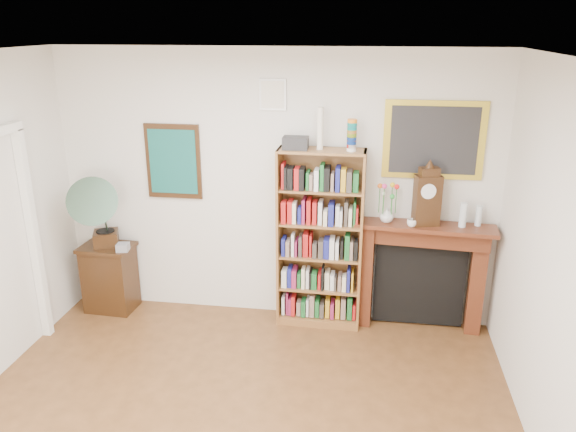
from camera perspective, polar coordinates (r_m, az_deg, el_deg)
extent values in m
cube|color=white|center=(3.09, -9.88, 14.92)|extent=(4.50, 5.00, 0.01)
cube|color=silver|center=(5.75, -1.43, 2.82)|extent=(4.50, 0.01, 2.80)
cube|color=white|center=(5.92, -24.43, -2.03)|extent=(0.08, 0.08, 2.10)
cube|color=black|center=(5.94, -11.57, 5.45)|extent=(0.58, 0.03, 0.78)
cube|color=#125752|center=(5.92, -11.63, 5.41)|extent=(0.50, 0.01, 0.67)
cube|color=white|center=(5.54, -1.55, 12.24)|extent=(0.26, 0.03, 0.30)
cube|color=silver|center=(5.52, -1.58, 12.21)|extent=(0.22, 0.01, 0.26)
cube|color=gold|center=(5.55, 14.59, 7.47)|extent=(0.95, 0.03, 0.75)
cube|color=#262628|center=(5.53, 14.61, 7.43)|extent=(0.82, 0.01, 0.65)
cube|color=brown|center=(5.73, -0.86, -2.22)|extent=(0.03, 0.30, 1.86)
cube|color=brown|center=(5.66, 7.45, -2.65)|extent=(0.03, 0.30, 1.86)
cube|color=brown|center=(5.41, 3.45, 6.63)|extent=(0.86, 0.32, 0.03)
cube|color=brown|center=(6.06, 3.11, -10.28)|extent=(0.86, 0.32, 0.08)
cube|color=brown|center=(5.81, 3.40, -1.93)|extent=(0.85, 0.03, 1.86)
cube|color=brown|center=(5.89, 3.17, -7.21)|extent=(0.81, 0.30, 0.02)
cube|color=brown|center=(5.75, 3.24, -4.07)|extent=(0.81, 0.30, 0.02)
cube|color=brown|center=(5.62, 3.30, -0.77)|extent=(0.81, 0.30, 0.02)
cube|color=brown|center=(5.51, 3.37, 2.67)|extent=(0.81, 0.30, 0.02)
cube|color=black|center=(6.46, -17.63, -5.97)|extent=(0.57, 0.42, 0.75)
cube|color=#462110|center=(5.86, 7.87, -5.92)|extent=(0.17, 0.21, 1.11)
cube|color=#462110|center=(5.96, 18.60, -6.33)|extent=(0.17, 0.21, 1.11)
cube|color=#462110|center=(5.71, 13.63, -1.95)|extent=(1.27, 0.30, 0.18)
cube|color=#462110|center=(5.63, 13.75, -1.05)|extent=(1.38, 0.43, 0.04)
cube|color=black|center=(5.98, 13.17, -6.68)|extent=(0.91, 0.09, 0.88)
cube|color=black|center=(6.32, -17.99, -2.15)|extent=(0.32, 0.32, 0.15)
cylinder|color=black|center=(6.29, -18.07, -1.46)|extent=(0.25, 0.25, 0.01)
cone|color=#2D4133|center=(6.05, -19.02, 1.05)|extent=(0.69, 0.76, 0.65)
cube|color=#A8A8B4|center=(6.12, -16.43, -3.06)|extent=(0.14, 0.14, 0.08)
cube|color=black|center=(5.54, 13.93, 1.53)|extent=(0.27, 0.19, 0.50)
cylinder|color=white|center=(5.44, 14.09, 2.44)|extent=(0.15, 0.05, 0.15)
cube|color=black|center=(5.46, 14.17, 4.35)|extent=(0.20, 0.16, 0.09)
imported|color=silver|center=(5.59, 10.00, 0.10)|extent=(0.17, 0.17, 0.15)
imported|color=silver|center=(5.53, 12.47, -0.70)|extent=(0.11, 0.11, 0.07)
cylinder|color=silver|center=(5.62, 17.37, 0.10)|extent=(0.07, 0.07, 0.24)
cylinder|color=silver|center=(5.71, 18.79, 0.02)|extent=(0.06, 0.06, 0.20)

